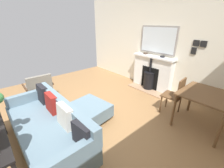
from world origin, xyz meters
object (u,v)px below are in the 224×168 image
dining_table (206,98)px  dining_chair_near_fireplace (176,94)px  ottoman (90,110)px  mantel_bowl_near (145,53)px  armchair_accent (39,86)px  mantel_bowl_far (162,57)px  fireplace (151,74)px  sofa (49,126)px

dining_table → dining_chair_near_fireplace: dining_chair_near_fireplace is taller
ottoman → mantel_bowl_near: bearing=-170.5°
armchair_accent → dining_chair_near_fireplace: 3.44m
mantel_bowl_far → dining_table: size_ratio=0.15×
fireplace → dining_chair_near_fireplace: 1.46m
fireplace → armchair_accent: (2.93, -1.51, -0.05)m
mantel_bowl_near → ottoman: (2.42, 0.41, -0.86)m
mantel_bowl_near → armchair_accent: bearing=-21.7°
sofa → ottoman: size_ratio=2.37×
sofa → ottoman: (-0.91, -0.12, -0.12)m
mantel_bowl_near → fireplace: bearing=83.9°
mantel_bowl_far → sofa: 3.41m
fireplace → sofa: size_ratio=0.65×
fireplace → armchair_accent: fireplace is taller
sofa → ottoman: 0.92m
mantel_bowl_far → ottoman: bearing=-4.5°
ottoman → dining_chair_near_fireplace: 1.95m
mantel_bowl_far → dining_chair_near_fireplace: mantel_bowl_far is taller
sofa → ottoman: bearing=-172.6°
mantel_bowl_far → dining_table: 1.80m
mantel_bowl_far → dining_chair_near_fireplace: (0.85, 0.94, -0.55)m
fireplace → mantel_bowl_far: 0.66m
dining_chair_near_fireplace → dining_table: bearing=89.2°
sofa → fireplace: bearing=-176.6°
fireplace → armchair_accent: bearing=-27.2°
fireplace → ottoman: 2.40m
mantel_bowl_near → sofa: bearing=9.0°
mantel_bowl_far → ottoman: (2.42, -0.19, -0.85)m
fireplace → mantel_bowl_far: bearing=97.3°
fireplace → ottoman: (2.39, 0.08, -0.25)m
sofa → dining_table: size_ratio=2.27×
mantel_bowl_far → sofa: (3.33, -0.07, -0.73)m
sofa → armchair_accent: 1.75m
armchair_accent → dining_table: armchair_accent is taller
mantel_bowl_near → armchair_accent: (2.97, -1.18, -0.65)m
ottoman → dining_chair_near_fireplace: (-1.57, 1.13, 0.30)m
mantel_bowl_near → armchair_accent: mantel_bowl_near is taller
sofa → dining_chair_near_fireplace: bearing=157.9°
dining_table → dining_chair_near_fireplace: bearing=-90.8°
mantel_bowl_near → dining_table: bearing=67.9°
fireplace → mantel_bowl_near: 0.69m
sofa → dining_table: 2.95m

